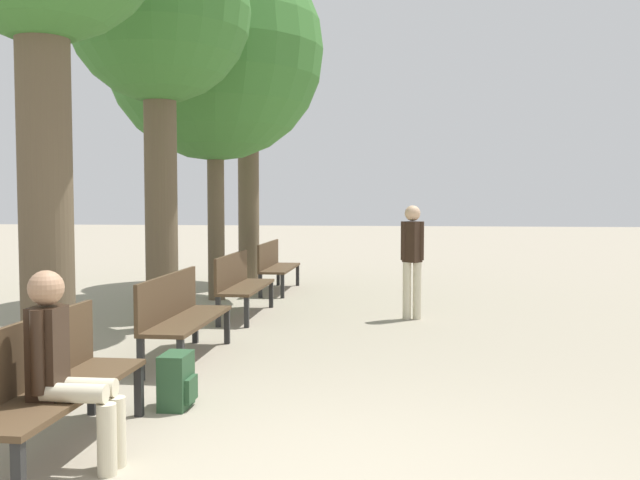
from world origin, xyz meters
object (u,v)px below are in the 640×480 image
(bench_row_1, at_px, (179,311))
(bench_row_2, at_px, (240,280))
(person_seated, at_px, (65,364))
(tree_row_2, at_px, (215,52))
(tree_row_3, at_px, (248,63))
(bench_row_3, at_px, (275,263))
(backpack, at_px, (177,381))
(tree_row_1, at_px, (159,18))
(pedestrian_near, at_px, (412,254))
(bench_row_0, at_px, (47,377))

(bench_row_1, relative_size, bench_row_2, 1.00)
(bench_row_1, distance_m, person_seated, 3.03)
(tree_row_2, bearing_deg, bench_row_2, -64.39)
(person_seated, bearing_deg, tree_row_3, 95.84)
(bench_row_3, xyz_separation_m, backpack, (0.51, -7.27, -0.30))
(tree_row_1, relative_size, pedestrian_near, 3.29)
(bench_row_2, distance_m, bench_row_3, 2.80)
(bench_row_1, bearing_deg, tree_row_1, 114.46)
(bench_row_3, relative_size, tree_row_1, 0.35)
(bench_row_0, relative_size, bench_row_3, 1.00)
(bench_row_2, relative_size, backpack, 4.12)
(bench_row_0, distance_m, backpack, 1.28)
(bench_row_2, bearing_deg, tree_row_1, -126.30)
(bench_row_0, bearing_deg, bench_row_3, 90.00)
(tree_row_2, height_order, pedestrian_near, tree_row_2)
(bench_row_0, distance_m, person_seated, 0.35)
(bench_row_1, distance_m, tree_row_3, 8.03)
(bench_row_2, bearing_deg, pedestrian_near, 1.09)
(person_seated, relative_size, pedestrian_near, 0.78)
(tree_row_1, height_order, tree_row_2, tree_row_2)
(bench_row_2, bearing_deg, tree_row_3, 100.66)
(tree_row_2, relative_size, backpack, 13.28)
(bench_row_0, height_order, tree_row_2, tree_row_2)
(pedestrian_near, bearing_deg, bench_row_3, 131.80)
(bench_row_0, relative_size, tree_row_3, 0.32)
(bench_row_1, xyz_separation_m, bench_row_2, (0.00, 2.80, 0.00))
(bench_row_1, bearing_deg, person_seated, -85.54)
(backpack, bearing_deg, tree_row_1, 110.94)
(tree_row_3, relative_size, person_seated, 4.58)
(tree_row_3, relative_size, pedestrian_near, 3.59)
(bench_row_2, xyz_separation_m, person_seated, (0.24, -5.82, 0.15))
(tree_row_1, relative_size, tree_row_3, 0.92)
(bench_row_0, height_order, tree_row_1, tree_row_1)
(bench_row_1, height_order, bench_row_3, same)
(person_seated, xyz_separation_m, backpack, (0.28, 1.35, -0.45))
(tree_row_1, relative_size, person_seated, 4.21)
(bench_row_2, distance_m, pedestrian_near, 2.49)
(tree_row_3, bearing_deg, tree_row_2, -90.00)
(bench_row_1, xyz_separation_m, pedestrian_near, (2.46, 2.85, 0.40))
(bench_row_0, xyz_separation_m, bench_row_3, (0.00, 8.40, 0.00))
(bench_row_1, relative_size, tree_row_3, 0.32)
(backpack, xyz_separation_m, pedestrian_near, (1.95, 4.51, 0.70))
(tree_row_1, distance_m, tree_row_3, 5.26)
(bench_row_0, xyz_separation_m, tree_row_2, (-0.79, 7.24, 3.60))
(bench_row_0, bearing_deg, tree_row_3, 94.60)
(bench_row_1, relative_size, bench_row_3, 1.00)
(tree_row_1, height_order, pedestrian_near, tree_row_1)
(tree_row_2, xyz_separation_m, person_seated, (1.02, -7.46, -3.45))
(bench_row_3, xyz_separation_m, tree_row_3, (-0.79, 1.38, 3.89))
(pedestrian_near, bearing_deg, person_seated, -110.79)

